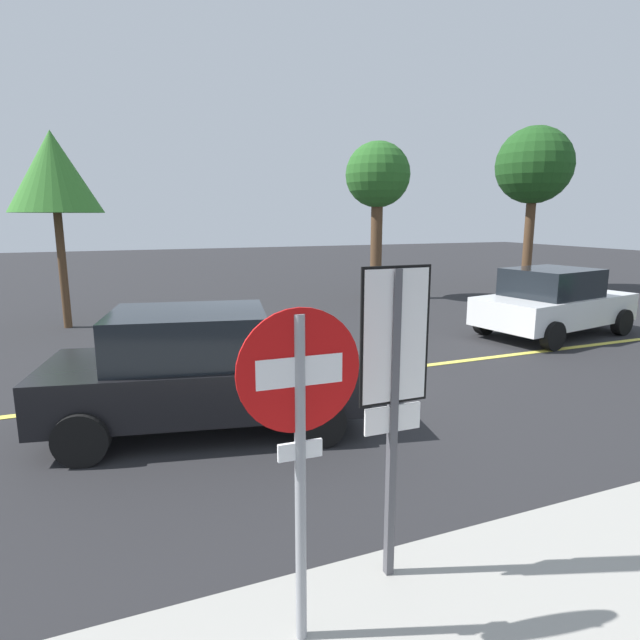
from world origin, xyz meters
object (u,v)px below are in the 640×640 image
tree_centre_verge (534,167)px  tree_right_verge (378,178)px  car_black_mid_road (202,370)px  car_white_approaching (553,302)px  tree_left_verge (53,173)px  speed_limit_sign (394,372)px  stop_sign (300,429)px

tree_centre_verge → tree_right_verge: tree_centre_verge is taller
car_black_mid_road → tree_centre_verge: 17.47m
car_white_approaching → tree_centre_verge: size_ratio=0.70×
tree_left_verge → tree_right_verge: 9.85m
tree_left_verge → tree_right_verge: bearing=7.8°
tree_right_verge → tree_left_verge: bearing=-172.2°
car_black_mid_road → tree_centre_verge: bearing=32.9°
car_black_mid_road → tree_right_verge: bearing=50.9°
car_white_approaching → tree_right_verge: 7.60m
speed_limit_sign → tree_right_verge: size_ratio=0.47×
car_black_mid_road → tree_centre_verge: size_ratio=0.71×
car_black_mid_road → tree_left_verge: tree_left_verge is taller
car_white_approaching → tree_left_verge: (-11.06, 5.37, 3.09)m
car_white_approaching → tree_right_verge: size_ratio=0.81×
speed_limit_sign → car_white_approaching: bearing=38.1°
tree_centre_verge → tree_right_verge: bearing=179.8°
stop_sign → tree_left_verge: bearing=100.2°
tree_right_verge → car_black_mid_road: bearing=-129.1°
car_black_mid_road → car_white_approaching: 9.22m
stop_sign → tree_left_verge: (-2.16, 12.03, 2.31)m
stop_sign → tree_left_verge: size_ratio=0.47×
stop_sign → car_black_mid_road: (0.04, 4.08, -0.78)m
car_white_approaching → speed_limit_sign: bearing=-141.9°
stop_sign → tree_right_verge: (7.59, 13.37, 2.53)m
tree_right_verge → speed_limit_sign: bearing=-117.4°
stop_sign → car_white_approaching: (8.90, 6.65, -0.78)m
tree_left_verge → tree_centre_verge: (16.50, 1.32, 0.82)m
stop_sign → tree_left_verge: tree_left_verge is taller
car_white_approaching → tree_centre_verge: (5.43, 6.69, 3.91)m
car_white_approaching → tree_centre_verge: 9.47m
car_white_approaching → tree_right_verge: (-1.31, 6.72, 3.31)m
stop_sign → speed_limit_sign: speed_limit_sign is taller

